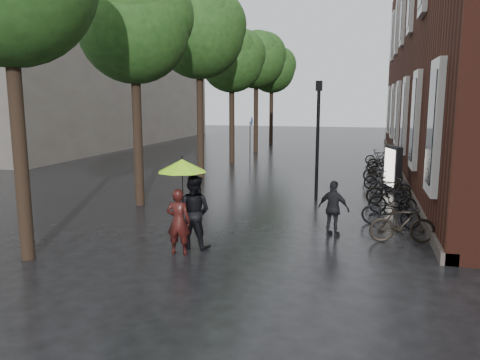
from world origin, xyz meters
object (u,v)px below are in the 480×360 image
(person_black, at_px, (194,212))
(person_burgundy, at_px, (178,222))
(parked_bicycles, at_px, (386,179))
(ad_lightbox, at_px, (393,168))
(pedestrian_walking, at_px, (334,209))
(lamp_post, at_px, (318,129))

(person_black, bearing_deg, person_burgundy, 79.47)
(person_burgundy, bearing_deg, parked_bicycles, -122.38)
(person_black, distance_m, ad_lightbox, 10.70)
(pedestrian_walking, distance_m, ad_lightbox, 7.60)
(person_burgundy, distance_m, parked_bicycles, 11.18)
(lamp_post, bearing_deg, person_black, -110.41)
(person_black, height_order, parked_bicycles, person_black)
(person_burgundy, xyz_separation_m, person_black, (0.18, 0.58, 0.13))
(lamp_post, bearing_deg, pedestrian_walking, -78.69)
(ad_lightbox, bearing_deg, lamp_post, -154.50)
(person_burgundy, xyz_separation_m, lamp_post, (2.62, 7.15, 1.87))
(ad_lightbox, bearing_deg, parked_bicycles, 166.10)
(lamp_post, bearing_deg, person_burgundy, -110.16)
(person_black, xyz_separation_m, parked_bicycles, (5.07, 9.28, -0.47))
(person_burgundy, relative_size, parked_bicycles, 0.10)
(parked_bicycles, height_order, ad_lightbox, ad_lightbox)
(person_burgundy, height_order, pedestrian_walking, person_burgundy)
(parked_bicycles, relative_size, ad_lightbox, 8.63)
(lamp_post, bearing_deg, ad_lightbox, 43.62)
(parked_bicycles, distance_m, ad_lightbox, 0.52)
(parked_bicycles, bearing_deg, ad_lightbox, 4.22)
(person_black, xyz_separation_m, ad_lightbox, (5.31, 9.29, -0.00))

